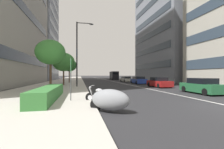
# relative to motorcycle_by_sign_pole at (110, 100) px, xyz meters

# --- Properties ---
(sidewalk_right_plaza) EXTENTS (160.00, 8.21, 0.15)m
(sidewalk_right_plaza) POSITION_rel_motorcycle_by_sign_pole_xyz_m (29.60, 4.65, -0.52)
(sidewalk_right_plaza) COLOR #B2ADA3
(sidewalk_right_plaza) RESTS_ON ground
(lane_centre_stripe) EXTENTS (110.00, 0.16, 0.01)m
(lane_centre_stripe) POSITION_rel_motorcycle_by_sign_pole_xyz_m (34.60, -6.91, -0.59)
(lane_centre_stripe) COLOR silver
(lane_centre_stripe) RESTS_ON ground
(motorcycle_by_sign_pole) EXTENTS (1.79, 2.01, 1.10)m
(motorcycle_by_sign_pole) POSITION_rel_motorcycle_by_sign_pole_xyz_m (0.00, 0.00, 0.00)
(motorcycle_by_sign_pole) COLOR gray
(motorcycle_by_sign_pole) RESTS_ON ground
(motorcycle_under_tarp) EXTENTS (1.04, 1.98, 1.09)m
(motorcycle_under_tarp) POSITION_rel_motorcycle_by_sign_pole_xyz_m (2.54, 0.04, -0.18)
(motorcycle_under_tarp) COLOR black
(motorcycle_under_tarp) RESTS_ON ground
(car_far_down_avenue) EXTENTS (4.25, 1.98, 1.44)m
(car_far_down_avenue) POSITION_rel_motorcycle_by_sign_pole_xyz_m (5.28, -9.78, 0.08)
(car_far_down_avenue) COLOR #236038
(car_far_down_avenue) RESTS_ON ground
(car_approaching_light) EXTENTS (4.21, 1.94, 1.38)m
(car_approaching_light) POSITION_rel_motorcycle_by_sign_pole_xyz_m (12.65, -9.49, 0.05)
(car_approaching_light) COLOR maroon
(car_approaching_light) RESTS_ON ground
(car_lead_in_lane) EXTENTS (4.72, 2.06, 1.39)m
(car_lead_in_lane) POSITION_rel_motorcycle_by_sign_pole_xyz_m (20.63, -9.56, 0.07)
(car_lead_in_lane) COLOR navy
(car_lead_in_lane) RESTS_ON ground
(car_following_behind) EXTENTS (4.54, 1.88, 1.29)m
(car_following_behind) POSITION_rel_motorcycle_by_sign_pole_xyz_m (28.30, -9.49, 0.02)
(car_following_behind) COLOR beige
(car_following_behind) RESTS_ON ground
(delivery_van_ahead) EXTENTS (6.17, 2.32, 2.74)m
(delivery_van_ahead) POSITION_rel_motorcycle_by_sign_pole_xyz_m (42.80, -9.75, 0.87)
(delivery_van_ahead) COLOR black
(delivery_van_ahead) RESTS_ON ground
(parking_sign_by_curb) EXTENTS (0.32, 0.06, 2.65)m
(parking_sign_by_curb) POSITION_rel_motorcycle_by_sign_pole_xyz_m (2.92, 1.91, 1.22)
(parking_sign_by_curb) COLOR #47494C
(parking_sign_by_curb) RESTS_ON sidewalk_right_plaza
(street_lamp_with_banners) EXTENTS (1.26, 2.34, 8.71)m
(street_lamp_with_banners) POSITION_rel_motorcycle_by_sign_pole_xyz_m (14.23, 1.44, 4.70)
(street_lamp_with_banners) COLOR #232326
(street_lamp_with_banners) RESTS_ON sidewalk_right_plaza
(clipped_hedge_bed) EXTENTS (6.90, 1.10, 0.80)m
(clipped_hedge_bed) POSITION_rel_motorcycle_by_sign_pole_xyz_m (3.77, 3.37, -0.04)
(clipped_hedge_bed) COLOR #337033
(clipped_hedge_bed) RESTS_ON sidewalk_right_plaza
(street_tree_near_plaza_corner) EXTENTS (2.84, 2.84, 5.01)m
(street_tree_near_plaza_corner) POSITION_rel_motorcycle_by_sign_pole_xyz_m (8.94, 4.17, 3.34)
(street_tree_near_plaza_corner) COLOR #473323
(street_tree_near_plaza_corner) RESTS_ON sidewalk_right_plaza
(street_tree_by_lamp_post) EXTENTS (3.32, 3.32, 4.93)m
(street_tree_by_lamp_post) POSITION_rel_motorcycle_by_sign_pole_xyz_m (17.32, 3.78, 3.07)
(street_tree_by_lamp_post) COLOR #473323
(street_tree_by_lamp_post) RESTS_ON sidewalk_right_plaza
(street_tree_far_plaza) EXTENTS (2.89, 2.89, 4.69)m
(street_tree_far_plaza) POSITION_rel_motorcycle_by_sign_pole_xyz_m (24.51, 3.41, 3.00)
(street_tree_far_plaza) COLOR #473323
(street_tree_far_plaza) RESTS_ON sidewalk_right_plaza
(office_tower_far_right_block) EXTENTS (20.78, 15.09, 34.84)m
(office_tower_far_right_block) POSITION_rel_motorcycle_by_sign_pole_xyz_m (48.09, 17.25, 16.83)
(office_tower_far_right_block) COLOR gray
(office_tower_far_right_block) RESTS_ON ground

